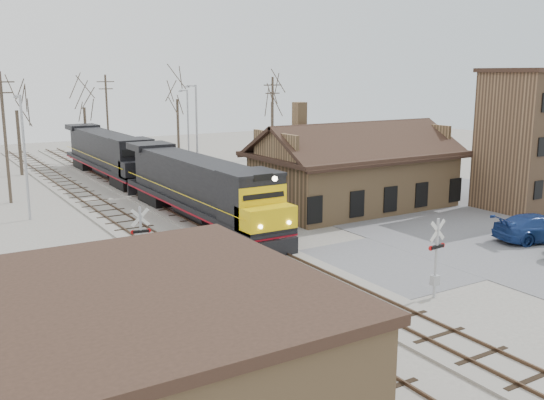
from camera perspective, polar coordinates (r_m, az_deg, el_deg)
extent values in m
plane|color=#9D988D|center=(30.16, 4.27, -7.42)|extent=(140.00, 140.00, 0.00)
cube|color=#5A5A5F|center=(30.16, 4.27, -7.39)|extent=(60.00, 9.00, 0.03)
cube|color=#5A5A5F|center=(45.13, 20.07, -1.58)|extent=(22.00, 26.00, 0.03)
cube|color=#9D988D|center=(42.72, -7.56, -1.63)|extent=(3.40, 90.00, 0.12)
cube|color=#473323|center=(42.41, -8.44, -1.60)|extent=(0.08, 90.00, 0.14)
cube|color=#473323|center=(42.98, -6.69, -1.37)|extent=(0.08, 90.00, 0.14)
cube|color=#9D988D|center=(41.16, -13.28, -2.36)|extent=(3.40, 90.00, 0.12)
cube|color=#473323|center=(40.93, -14.24, -2.33)|extent=(0.08, 90.00, 0.14)
cube|color=#473323|center=(41.35, -12.35, -2.09)|extent=(0.08, 90.00, 0.14)
cube|color=#9C7950|center=(46.01, 7.73, 1.80)|extent=(14.00, 8.00, 4.00)
cube|color=black|center=(45.69, 7.80, 4.40)|extent=(15.20, 9.20, 0.30)
cube|color=black|center=(43.83, 9.74, 5.34)|extent=(15.00, 4.71, 2.66)
cube|color=black|center=(47.37, 6.07, 5.92)|extent=(15.00, 4.71, 2.66)
cube|color=#9C7950|center=(44.24, 2.60, 7.77)|extent=(0.80, 0.80, 2.20)
cube|color=brown|center=(48.08, 22.55, 5.05)|extent=(5.00, 5.00, 10.00)
cube|color=black|center=(47.82, 23.05, 11.18)|extent=(5.40, 5.40, 0.30)
cube|color=#9C7950|center=(17.41, -16.19, -15.77)|extent=(12.00, 10.00, 4.00)
cube|color=black|center=(16.54, -16.62, -9.14)|extent=(12.40, 10.40, 0.30)
cube|color=black|center=(36.08, -2.71, -3.24)|extent=(2.52, 4.03, 1.01)
cube|color=black|center=(47.68, -10.33, 0.30)|extent=(2.52, 4.03, 1.01)
cube|color=black|center=(41.60, -7.08, -0.14)|extent=(3.02, 20.14, 0.35)
cube|color=maroon|center=(41.64, -7.07, -0.44)|extent=(3.04, 20.14, 0.12)
cube|color=black|center=(42.44, -7.84, 2.22)|extent=(2.62, 14.60, 2.82)
cube|color=black|center=(34.76, -2.02, 0.20)|extent=(3.02, 2.82, 2.82)
cube|color=yellow|center=(33.51, -0.57, -1.74)|extent=(3.02, 1.81, 1.41)
cube|color=black|center=(33.07, 0.34, -4.63)|extent=(2.82, 0.25, 1.01)
cylinder|color=#FFF2CC|center=(32.25, 0.27, 2.02)|extent=(0.28, 0.10, 0.28)
cube|color=black|center=(54.68, -13.21, 1.65)|extent=(2.52, 4.03, 1.01)
cube|color=black|center=(67.09, -16.78, 3.30)|extent=(2.52, 4.03, 1.01)
cube|color=black|center=(60.73, -15.22, 3.31)|extent=(3.02, 20.14, 0.35)
cube|color=maroon|center=(60.76, -15.21, 3.10)|extent=(3.04, 20.14, 0.12)
cube|color=black|center=(61.73, -15.63, 4.88)|extent=(2.62, 14.60, 2.82)
cube|color=black|center=(53.47, -13.02, 4.00)|extent=(3.02, 2.82, 2.82)
cube|color=black|center=(51.98, -12.37, 2.86)|extent=(3.02, 1.81, 1.41)
cube|color=black|center=(51.30, -11.93, 1.05)|extent=(2.82, 0.25, 1.01)
cylinder|color=#A5A8AD|center=(28.05, 15.18, -5.35)|extent=(0.13, 0.13, 3.68)
cube|color=silver|center=(27.71, 15.33, -2.80)|extent=(0.96, 0.13, 0.96)
cube|color=silver|center=(27.71, 15.33, -2.80)|extent=(0.96, 0.13, 0.96)
cube|color=black|center=(27.90, 15.24, -4.26)|extent=(0.84, 0.23, 0.14)
cylinder|color=#B20C0C|center=(27.58, 14.71, -4.42)|extent=(0.23, 0.10, 0.22)
cylinder|color=#B20C0C|center=(28.22, 15.76, -4.11)|extent=(0.23, 0.10, 0.22)
cube|color=#A5A8AD|center=(28.36, 15.07, -7.30)|extent=(0.37, 0.28, 0.46)
cylinder|color=#A5A8AD|center=(30.69, -12.20, -3.86)|extent=(0.12, 0.12, 3.54)
cube|color=silver|center=(30.38, -12.30, -1.61)|extent=(0.92, 0.16, 0.93)
cube|color=silver|center=(30.38, -12.30, -1.61)|extent=(0.92, 0.16, 0.93)
cube|color=black|center=(30.55, -12.24, -2.90)|extent=(0.81, 0.26, 0.13)
cylinder|color=#B20C0C|center=(30.63, -11.51, -2.83)|extent=(0.22, 0.11, 0.21)
cylinder|color=#B20C0C|center=(30.48, -12.98, -2.97)|extent=(0.22, 0.11, 0.21)
cube|color=#A5A8AD|center=(30.96, -12.12, -5.59)|extent=(0.35, 0.27, 0.44)
imported|color=navy|center=(39.84, 23.86, -2.41)|extent=(6.07, 3.76, 1.64)
cylinder|color=#A5A8AD|center=(44.37, -22.22, 3.63)|extent=(0.18, 0.18, 8.54)
cylinder|color=#A5A8AD|center=(44.92, -22.83, 9.03)|extent=(0.12, 1.80, 0.12)
cube|color=#A5A8AD|center=(45.72, -22.98, 8.93)|extent=(0.25, 0.50, 0.12)
cylinder|color=#A5A8AD|center=(52.35, -7.07, 5.79)|extent=(0.18, 0.18, 8.99)
cylinder|color=#A5A8AD|center=(52.90, -7.61, 10.61)|extent=(0.12, 1.80, 0.12)
cube|color=#A5A8AD|center=(53.63, -7.96, 10.51)|extent=(0.25, 0.50, 0.12)
cylinder|color=#A5A8AD|center=(62.34, -7.89, 6.42)|extent=(0.18, 0.18, 8.33)
cylinder|color=#A5A8AD|center=(62.92, -8.33, 10.17)|extent=(0.12, 1.80, 0.12)
cube|color=#A5A8AD|center=(63.66, -8.61, 10.09)|extent=(0.25, 0.50, 0.12)
cylinder|color=#382D23|center=(50.82, -23.81, 5.32)|extent=(0.24, 0.24, 10.10)
cube|color=#382D23|center=(50.59, -24.21, 10.10)|extent=(2.00, 0.10, 0.10)
cube|color=#382D23|center=(50.60, -24.13, 9.20)|extent=(1.60, 0.10, 0.10)
cylinder|color=#382D23|center=(72.83, -15.23, 7.47)|extent=(0.24, 0.24, 9.80)
cube|color=#382D23|center=(72.66, -15.40, 10.69)|extent=(2.00, 0.10, 0.10)
cube|color=#382D23|center=(72.68, -15.37, 10.06)|extent=(1.60, 0.10, 0.10)
cylinder|color=#382D23|center=(61.06, 0.05, 7.02)|extent=(0.24, 0.24, 9.59)
cube|color=#382D23|center=(60.86, 0.06, 10.77)|extent=(2.00, 0.10, 0.10)
cube|color=#382D23|center=(60.88, 0.06, 10.01)|extent=(1.60, 0.10, 0.10)
cylinder|color=#382D23|center=(64.89, -22.68, 4.97)|extent=(0.32, 0.32, 6.40)
cylinder|color=#382D23|center=(71.79, -17.11, 5.86)|extent=(0.32, 0.32, 6.20)
cylinder|color=#382D23|center=(71.67, -8.82, 6.56)|extent=(0.32, 0.32, 7.03)
cylinder|color=#382D23|center=(72.65, 0.01, 6.61)|extent=(0.32, 0.32, 6.61)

